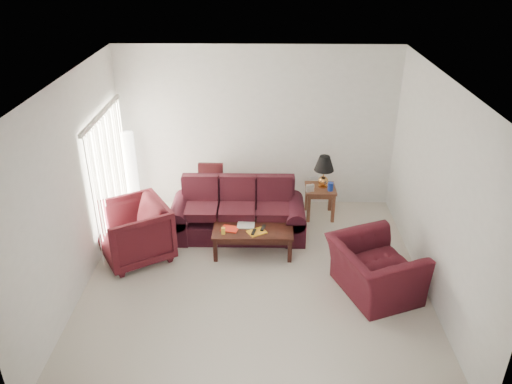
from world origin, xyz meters
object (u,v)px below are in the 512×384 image
at_px(sofa, 238,210).
at_px(armchair_right, 374,269).
at_px(end_table, 320,202).
at_px(coffee_table, 253,240).
at_px(floor_lamp, 132,171).
at_px(armchair_left, 134,232).

distance_m(sofa, armchair_right, 2.55).
distance_m(end_table, coffee_table, 1.70).
bearing_deg(floor_lamp, armchair_left, -76.44).
distance_m(end_table, floor_lamp, 3.49).
xyz_separation_m(armchair_right, coffee_table, (-1.75, 0.99, -0.17)).
relative_size(end_table, armchair_left, 0.56).
xyz_separation_m(sofa, floor_lamp, (-1.98, 0.87, 0.31)).
bearing_deg(sofa, armchair_right, -31.59).
bearing_deg(coffee_table, sofa, 128.58).
bearing_deg(armchair_right, end_table, -7.29).
distance_m(sofa, floor_lamp, 2.19).
relative_size(sofa, end_table, 3.91).
xyz_separation_m(end_table, floor_lamp, (-3.45, 0.22, 0.48)).
distance_m(end_table, armchair_right, 2.27).
height_order(end_table, armchair_left, armchair_left).
distance_m(armchair_left, coffee_table, 1.89).
xyz_separation_m(sofa, armchair_left, (-1.59, -0.74, 0.00)).
bearing_deg(coffee_table, end_table, 57.90).
distance_m(sofa, end_table, 1.61).
bearing_deg(coffee_table, floor_lamp, 160.14).
relative_size(armchair_right, coffee_table, 0.94).
xyz_separation_m(end_table, coffee_table, (-1.19, -1.21, -0.07)).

